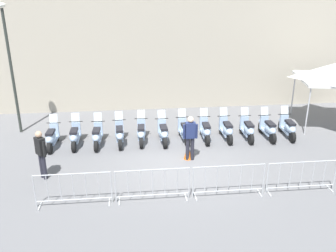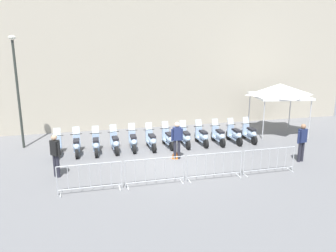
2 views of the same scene
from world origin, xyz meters
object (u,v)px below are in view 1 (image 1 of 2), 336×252
(motorcycle_10, at_px, (268,129))
(barrier_segment_2, at_px, (229,181))
(motorcycle_1, at_px, (75,136))
(officer_by_barriers, at_px, (41,152))
(motorcycle_2, at_px, (97,136))
(officer_mid_plaza, at_px, (190,136))
(barrier_segment_1, at_px, (153,185))
(motorcycle_3, at_px, (120,134))
(motorcycle_9, at_px, (247,129))
(barrier_segment_3, at_px, (301,177))
(motorcycle_5, at_px, (163,132))
(motorcycle_8, at_px, (226,129))
(motorcycle_4, at_px, (141,132))
(street_lamp, at_px, (10,57))
(barrier_segment_0, at_px, (73,189))
(canopy_tent, at_px, (334,72))
(motorcycle_7, at_px, (205,130))
(motorcycle_11, at_px, (288,127))
(traffic_cone, at_px, (188,152))
(motorcycle_0, at_px, (52,137))
(motorcycle_6, at_px, (184,131))

(motorcycle_10, height_order, barrier_segment_2, motorcycle_10)
(motorcycle_1, xyz_separation_m, officer_by_barriers, (-0.26, -2.65, 0.53))
(motorcycle_2, relative_size, officer_mid_plaza, 1.00)
(motorcycle_10, relative_size, barrier_segment_2, 0.77)
(motorcycle_2, height_order, barrier_segment_1, motorcycle_2)
(motorcycle_1, relative_size, motorcycle_3, 1.00)
(motorcycle_9, distance_m, barrier_segment_3, 4.30)
(motorcycle_5, height_order, motorcycle_8, same)
(motorcycle_4, bearing_deg, street_lamp, 172.21)
(barrier_segment_0, relative_size, canopy_tent, 0.77)
(motorcycle_4, distance_m, street_lamp, 6.32)
(motorcycle_4, relative_size, canopy_tent, 0.59)
(motorcycle_3, bearing_deg, officer_by_barriers, -124.33)
(officer_by_barriers, bearing_deg, barrier_segment_3, -1.53)
(motorcycle_7, distance_m, motorcycle_11, 3.59)
(motorcycle_9, relative_size, motorcycle_10, 1.00)
(barrier_segment_1, height_order, traffic_cone, barrier_segment_1)
(motorcycle_5, xyz_separation_m, officer_by_barriers, (-3.80, -3.28, 0.53))
(motorcycle_2, bearing_deg, motorcycle_0, -170.12)
(barrier_segment_0, xyz_separation_m, traffic_cone, (3.31, 3.36, -0.25))
(motorcycle_3, height_order, motorcycle_5, same)
(motorcycle_2, bearing_deg, traffic_cone, -13.67)
(motorcycle_7, relative_size, motorcycle_9, 1.00)
(motorcycle_7, bearing_deg, motorcycle_1, -169.17)
(motorcycle_3, distance_m, motorcycle_5, 1.79)
(motorcycle_0, bearing_deg, motorcycle_11, 10.56)
(motorcycle_9, distance_m, officer_mid_plaza, 3.25)
(barrier_segment_2, bearing_deg, motorcycle_5, 121.18)
(motorcycle_8, distance_m, officer_mid_plaza, 2.59)
(motorcycle_9, relative_size, street_lamp, 0.31)
(motorcycle_8, xyz_separation_m, barrier_segment_0, (-4.89, -5.33, 0.07))
(motorcycle_6, xyz_separation_m, barrier_segment_0, (-3.12, -5.04, 0.07))
(motorcycle_0, bearing_deg, motorcycle_10, 10.34)
(motorcycle_1, distance_m, motorcycle_8, 6.28)
(officer_by_barriers, xyz_separation_m, canopy_tent, (11.24, 5.94, 1.54))
(motorcycle_2, relative_size, barrier_segment_1, 0.77)
(motorcycle_6, bearing_deg, officer_by_barriers, -142.97)
(motorcycle_7, relative_size, barrier_segment_1, 0.77)
(motorcycle_0, height_order, motorcycle_8, same)
(motorcycle_3, xyz_separation_m, officer_by_barriers, (-2.03, -2.98, 0.53))
(street_lamp, height_order, canopy_tent, street_lamp)
(motorcycle_4, bearing_deg, motorcycle_0, -167.58)
(motorcycle_3, relative_size, motorcycle_5, 1.00)
(motorcycle_7, xyz_separation_m, motorcycle_9, (1.78, 0.25, 0.00))
(motorcycle_6, distance_m, barrier_segment_2, 4.45)
(motorcycle_6, xyz_separation_m, officer_mid_plaza, (0.27, -1.75, 0.53))
(motorcycle_10, xyz_separation_m, motorcycle_11, (0.87, 0.20, 0.00))
(barrier_segment_1, xyz_separation_m, street_lamp, (-6.54, 5.05, 2.82))
(motorcycle_7, relative_size, motorcycle_8, 1.01)
(motorcycle_0, xyz_separation_m, barrier_segment_1, (4.48, -3.52, 0.07))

